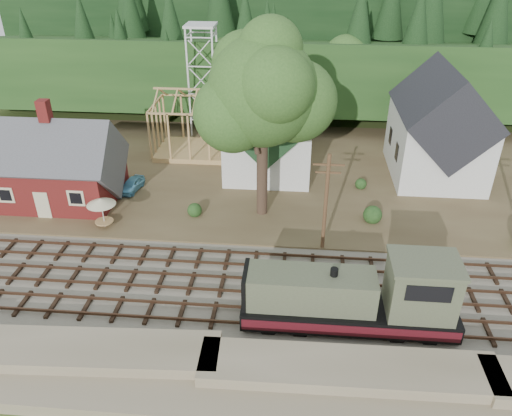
# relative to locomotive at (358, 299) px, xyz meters

# --- Properties ---
(ground) EXTENTS (140.00, 140.00, 0.00)m
(ground) POSITION_rel_locomotive_xyz_m (-8.79, 3.00, -2.23)
(ground) COLOR #384C1E
(ground) RESTS_ON ground
(embankment) EXTENTS (64.00, 5.00, 1.60)m
(embankment) POSITION_rel_locomotive_xyz_m (-8.79, -5.50, -2.23)
(embankment) COLOR #7F7259
(embankment) RESTS_ON ground
(railroad_bed) EXTENTS (64.00, 11.00, 0.16)m
(railroad_bed) POSITION_rel_locomotive_xyz_m (-8.79, 3.00, -2.15)
(railroad_bed) COLOR #726B5B
(railroad_bed) RESTS_ON ground
(village_flat) EXTENTS (64.00, 26.00, 0.30)m
(village_flat) POSITION_rel_locomotive_xyz_m (-8.79, 21.00, -2.08)
(village_flat) COLOR brown
(village_flat) RESTS_ON ground
(hillside) EXTENTS (70.00, 28.96, 12.74)m
(hillside) POSITION_rel_locomotive_xyz_m (-8.79, 45.00, -2.23)
(hillside) COLOR #1E3F19
(hillside) RESTS_ON ground
(ridge) EXTENTS (80.00, 20.00, 12.00)m
(ridge) POSITION_rel_locomotive_xyz_m (-8.79, 61.00, -2.23)
(ridge) COLOR black
(ridge) RESTS_ON ground
(depot) EXTENTS (10.80, 7.41, 9.00)m
(depot) POSITION_rel_locomotive_xyz_m (-24.79, 14.00, 0.99)
(depot) COLOR #5C1815
(depot) RESTS_ON village_flat
(church) EXTENTS (8.40, 15.17, 13.00)m
(church) POSITION_rel_locomotive_xyz_m (-6.79, 22.68, 2.95)
(church) COLOR silver
(church) RESTS_ON village_flat
(farmhouse) EXTENTS (8.40, 10.80, 10.60)m
(farmhouse) POSITION_rel_locomotive_xyz_m (9.21, 22.00, 2.64)
(farmhouse) COLOR silver
(farmhouse) RESTS_ON village_flat
(timber_frame) EXTENTS (8.20, 6.20, 6.99)m
(timber_frame) POSITION_rel_locomotive_xyz_m (-14.79, 25.00, 1.04)
(timber_frame) COLOR tan
(timber_frame) RESTS_ON village_flat
(lattice_tower) EXTENTS (3.20, 3.20, 12.12)m
(lattice_tower) POSITION_rel_locomotive_xyz_m (-14.79, 31.00, 7.81)
(lattice_tower) COLOR silver
(lattice_tower) RESTS_ON village_flat
(big_tree) EXTENTS (10.90, 8.40, 14.70)m
(big_tree) POSITION_rel_locomotive_xyz_m (-6.62, 13.08, 7.99)
(big_tree) COLOR #38281E
(big_tree) RESTS_ON village_flat
(telegraph_pole_near) EXTENTS (2.20, 0.28, 8.00)m
(telegraph_pole_near) POSITION_rel_locomotive_xyz_m (-1.79, 8.20, 2.02)
(telegraph_pole_near) COLOR #4C331E
(telegraph_pole_near) RESTS_ON ground
(locomotive) EXTENTS (12.73, 3.18, 5.07)m
(locomotive) POSITION_rel_locomotive_xyz_m (0.00, 0.00, 0.00)
(locomotive) COLOR black
(locomotive) RESTS_ON railroad_bed
(car_blue) EXTENTS (1.87, 3.50, 1.13)m
(car_blue) POSITION_rel_locomotive_xyz_m (-19.00, 15.95, -1.36)
(car_blue) COLOR #61B0D1
(car_blue) RESTS_ON village_flat
(car_red) EXTENTS (4.06, 2.10, 1.09)m
(car_red) POSITION_rel_locomotive_xyz_m (10.01, 22.22, -1.38)
(car_red) COLOR #AC170D
(car_red) RESTS_ON village_flat
(patio_set) EXTENTS (2.29, 2.29, 2.55)m
(patio_set) POSITION_rel_locomotive_xyz_m (-19.34, 9.62, 0.25)
(patio_set) COLOR silver
(patio_set) RESTS_ON village_flat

